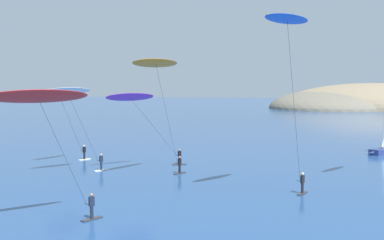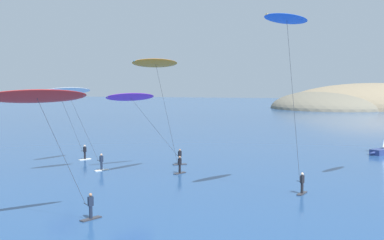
{
  "view_description": "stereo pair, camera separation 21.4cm",
  "coord_description": "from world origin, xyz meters",
  "px_view_note": "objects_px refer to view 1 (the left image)",
  "views": [
    {
      "loc": [
        9.41,
        -12.62,
        8.63
      ],
      "look_at": [
        -2.76,
        30.17,
        5.35
      ],
      "focal_mm": 45.0,
      "sensor_mm": 36.0,
      "label": 1
    },
    {
      "loc": [
        9.62,
        -12.56,
        8.63
      ],
      "look_at": [
        -2.76,
        30.17,
        5.35
      ],
      "focal_mm": 45.0,
      "sensor_mm": 36.0,
      "label": 2
    }
  ],
  "objects_px": {
    "kitesurfer_blue": "(289,33)",
    "kitesurfer_red": "(42,104)",
    "kitesurfer_orange": "(158,71)",
    "kitesurfer_purple": "(135,102)",
    "kitesurfer_white": "(70,97)",
    "sailboat_near": "(383,149)",
    "kitesurfer_pink": "(63,104)"
  },
  "relations": [
    {
      "from": "kitesurfer_purple",
      "to": "kitesurfer_pink",
      "type": "xyz_separation_m",
      "value": [
        -9.05,
        1.63,
        -0.36
      ]
    },
    {
      "from": "sailboat_near",
      "to": "kitesurfer_pink",
      "type": "bearing_deg",
      "value": -153.66
    },
    {
      "from": "kitesurfer_white",
      "to": "kitesurfer_pink",
      "type": "height_order",
      "value": "kitesurfer_white"
    },
    {
      "from": "kitesurfer_orange",
      "to": "kitesurfer_red",
      "type": "relative_size",
      "value": 1.31
    },
    {
      "from": "sailboat_near",
      "to": "kitesurfer_red",
      "type": "height_order",
      "value": "kitesurfer_red"
    },
    {
      "from": "kitesurfer_pink",
      "to": "kitesurfer_white",
      "type": "bearing_deg",
      "value": -53.97
    },
    {
      "from": "kitesurfer_white",
      "to": "kitesurfer_purple",
      "type": "bearing_deg",
      "value": 39.71
    },
    {
      "from": "kitesurfer_white",
      "to": "kitesurfer_purple",
      "type": "distance_m",
      "value": 6.4
    },
    {
      "from": "kitesurfer_purple",
      "to": "kitesurfer_red",
      "type": "xyz_separation_m",
      "value": [
        2.41,
        -19.94,
        0.62
      ]
    },
    {
      "from": "kitesurfer_purple",
      "to": "kitesurfer_blue",
      "type": "bearing_deg",
      "value": -28.02
    },
    {
      "from": "kitesurfer_white",
      "to": "kitesurfer_pink",
      "type": "bearing_deg",
      "value": 126.03
    },
    {
      "from": "kitesurfer_purple",
      "to": "kitesurfer_red",
      "type": "height_order",
      "value": "kitesurfer_red"
    },
    {
      "from": "kitesurfer_orange",
      "to": "kitesurfer_red",
      "type": "bearing_deg",
      "value": -95.0
    },
    {
      "from": "kitesurfer_orange",
      "to": "kitesurfer_blue",
      "type": "xyz_separation_m",
      "value": [
        12.01,
        -4.7,
        2.52
      ]
    },
    {
      "from": "kitesurfer_red",
      "to": "kitesurfer_pink",
      "type": "bearing_deg",
      "value": 117.98
    },
    {
      "from": "kitesurfer_purple",
      "to": "kitesurfer_pink",
      "type": "height_order",
      "value": "kitesurfer_purple"
    },
    {
      "from": "kitesurfer_white",
      "to": "kitesurfer_blue",
      "type": "distance_m",
      "value": 21.77
    },
    {
      "from": "kitesurfer_pink",
      "to": "sailboat_near",
      "type": "bearing_deg",
      "value": 26.34
    },
    {
      "from": "sailboat_near",
      "to": "kitesurfer_white",
      "type": "xyz_separation_m",
      "value": [
        -30.37,
        -22.79,
        6.8
      ]
    },
    {
      "from": "sailboat_near",
      "to": "kitesurfer_purple",
      "type": "xyz_separation_m",
      "value": [
        -25.46,
        -18.72,
        6.2
      ]
    },
    {
      "from": "kitesurfer_blue",
      "to": "kitesurfer_purple",
      "type": "bearing_deg",
      "value": 151.98
    },
    {
      "from": "kitesurfer_blue",
      "to": "kitesurfer_purple",
      "type": "height_order",
      "value": "kitesurfer_blue"
    },
    {
      "from": "sailboat_near",
      "to": "kitesurfer_orange",
      "type": "relative_size",
      "value": 0.52
    },
    {
      "from": "kitesurfer_red",
      "to": "kitesurfer_blue",
      "type": "bearing_deg",
      "value": 40.61
    },
    {
      "from": "kitesurfer_blue",
      "to": "kitesurfer_red",
      "type": "height_order",
      "value": "kitesurfer_blue"
    },
    {
      "from": "kitesurfer_orange",
      "to": "kitesurfer_pink",
      "type": "distance_m",
      "value": 14.36
    },
    {
      "from": "kitesurfer_orange",
      "to": "kitesurfer_purple",
      "type": "xyz_separation_m",
      "value": [
        -3.82,
        3.73,
        -3.04
      ]
    },
    {
      "from": "kitesurfer_white",
      "to": "kitesurfer_blue",
      "type": "height_order",
      "value": "kitesurfer_blue"
    },
    {
      "from": "kitesurfer_orange",
      "to": "sailboat_near",
      "type": "bearing_deg",
      "value": 46.05
    },
    {
      "from": "kitesurfer_blue",
      "to": "kitesurfer_pink",
      "type": "xyz_separation_m",
      "value": [
        -24.89,
        10.06,
        -5.92
      ]
    },
    {
      "from": "sailboat_near",
      "to": "kitesurfer_white",
      "type": "bearing_deg",
      "value": -143.11
    },
    {
      "from": "kitesurfer_red",
      "to": "kitesurfer_orange",
      "type": "bearing_deg",
      "value": 85.0
    }
  ]
}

